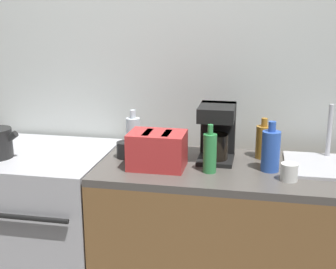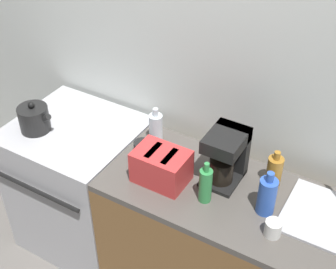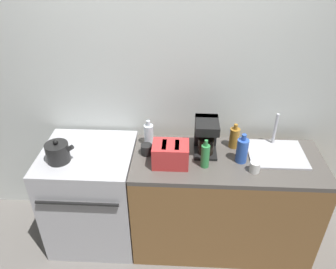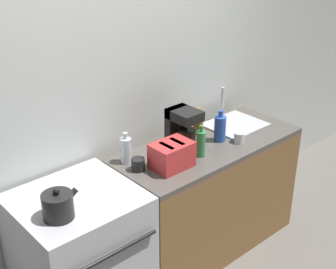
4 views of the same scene
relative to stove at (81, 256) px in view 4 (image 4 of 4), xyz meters
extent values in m
cube|color=silver|center=(0.58, 0.39, 0.83)|extent=(8.00, 0.05, 2.60)
cube|color=#B7B7BC|center=(0.00, 0.00, -0.01)|extent=(0.73, 0.67, 0.91)
cube|color=black|center=(0.00, 0.00, 0.43)|extent=(0.71, 0.66, 0.02)
cylinder|color=black|center=(-0.16, -0.14, 0.44)|extent=(0.22, 0.22, 0.01)
cylinder|color=black|center=(0.16, -0.14, 0.44)|extent=(0.22, 0.22, 0.01)
cylinder|color=black|center=(-0.16, 0.14, 0.44)|extent=(0.22, 0.22, 0.01)
cylinder|color=black|center=(0.16, 0.14, 0.44)|extent=(0.22, 0.22, 0.01)
cylinder|color=black|center=(0.00, -0.36, 0.24)|extent=(0.62, 0.02, 0.02)
cube|color=brown|center=(1.11, -0.03, -0.03)|extent=(1.47, 0.61, 0.87)
cube|color=#514C47|center=(1.11, -0.03, 0.43)|extent=(1.47, 0.61, 0.04)
cylinder|color=black|center=(-0.17, -0.12, 0.52)|extent=(0.17, 0.17, 0.15)
sphere|color=black|center=(-0.17, -0.12, 0.61)|extent=(0.04, 0.04, 0.04)
cylinder|color=black|center=(-0.09, -0.12, 0.55)|extent=(0.10, 0.03, 0.08)
cube|color=red|center=(0.67, -0.11, 0.53)|extent=(0.27, 0.19, 0.17)
cube|color=black|center=(0.62, -0.11, 0.61)|extent=(0.03, 0.13, 0.01)
cube|color=black|center=(0.72, -0.11, 0.61)|extent=(0.03, 0.13, 0.01)
cube|color=black|center=(0.94, 0.05, 0.45)|extent=(0.17, 0.23, 0.02)
cube|color=black|center=(0.94, 0.14, 0.58)|extent=(0.17, 0.06, 0.28)
cube|color=black|center=(0.94, 0.05, 0.69)|extent=(0.17, 0.23, 0.07)
cylinder|color=black|center=(0.94, 0.02, 0.53)|extent=(0.12, 0.12, 0.12)
cube|color=#B7B7BC|center=(1.49, 0.04, 0.45)|extent=(0.43, 0.38, 0.01)
cylinder|color=silver|center=(1.49, 0.19, 0.58)|extent=(0.02, 0.02, 0.28)
cylinder|color=#9E6B23|center=(1.17, 0.14, 0.53)|extent=(0.08, 0.08, 0.17)
cylinder|color=#9E6B23|center=(1.17, 0.14, 0.63)|extent=(0.03, 0.03, 0.04)
cylinder|color=#338C47|center=(0.92, -0.13, 0.53)|extent=(0.06, 0.06, 0.18)
cylinder|color=#338C47|center=(0.92, -0.13, 0.65)|extent=(0.03, 0.03, 0.05)
cylinder|color=silver|center=(0.48, 0.14, 0.53)|extent=(0.08, 0.08, 0.18)
cylinder|color=silver|center=(0.48, 0.14, 0.64)|extent=(0.03, 0.03, 0.04)
cylinder|color=#2D56B7|center=(1.20, -0.05, 0.54)|extent=(0.09, 0.09, 0.19)
cylinder|color=#2D56B7|center=(1.20, -0.05, 0.66)|extent=(0.03, 0.03, 0.05)
cylinder|color=white|center=(1.28, -0.17, 0.48)|extent=(0.08, 0.08, 0.08)
cylinder|color=black|center=(0.48, 0.01, 0.48)|extent=(0.09, 0.09, 0.08)
camera|label=1|loc=(1.13, -2.18, 1.19)|focal=50.00mm
camera|label=2|loc=(1.58, -1.60, 2.06)|focal=50.00mm
camera|label=3|loc=(0.75, -2.06, 1.95)|focal=35.00mm
camera|label=4|loc=(-1.15, -2.11, 1.97)|focal=50.00mm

